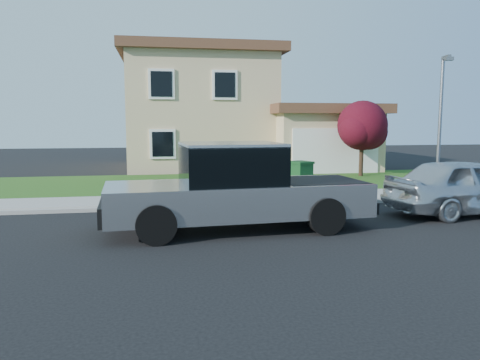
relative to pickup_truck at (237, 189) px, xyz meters
name	(u,v)px	position (x,y,z in m)	size (l,w,h in m)	color
ground	(256,227)	(0.53, 0.18, -1.02)	(80.00, 80.00, 0.00)	black
curb	(267,204)	(1.53, 3.08, -0.96)	(40.00, 0.20, 0.12)	gray
sidewalk	(260,198)	(1.53, 4.18, -0.95)	(40.00, 2.00, 0.15)	gray
lawn	(238,183)	(1.53, 8.68, -0.97)	(40.00, 7.00, 0.10)	#1E3F12
house	(221,114)	(1.85, 16.56, 2.14)	(14.00, 11.30, 6.85)	tan
pickup_truck	(237,189)	(0.00, 0.00, 0.00)	(6.81, 2.74, 2.19)	black
woman	(250,187)	(0.62, 1.45, -0.14)	(0.71, 0.57, 1.86)	tan
sedan	(468,186)	(7.03, 0.74, -0.19)	(1.97, 4.91, 1.67)	silver
ornamental_tree	(363,128)	(7.88, 9.90, 1.41)	(2.65, 2.39, 3.64)	black
trash_bin	(300,176)	(3.26, 5.07, -0.31)	(0.93, 0.99, 1.12)	#0F3815
street_lamp	(441,120)	(7.42, 2.87, 1.74)	(0.29, 0.64, 4.85)	slate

